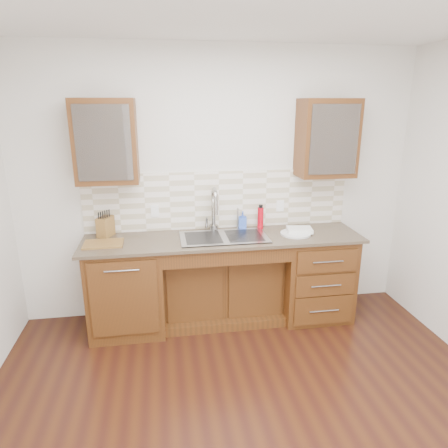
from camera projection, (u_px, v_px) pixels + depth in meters
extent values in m
cube|color=#37190B|center=(255.00, 431.00, 2.81)|extent=(4.00, 3.50, 0.10)
cube|color=silver|center=(218.00, 185.00, 4.10)|extent=(4.00, 0.10, 2.70)
cube|color=#593014|center=(127.00, 287.00, 3.88)|extent=(0.70, 0.62, 0.88)
cube|color=#593014|center=(222.00, 285.00, 4.13)|extent=(1.20, 0.44, 0.70)
cube|color=#593014|center=(313.00, 274.00, 4.17)|extent=(0.70, 0.62, 0.88)
cube|color=#84705B|center=(224.00, 238.00, 3.88)|extent=(2.70, 0.65, 0.03)
cube|color=beige|center=(219.00, 200.00, 4.08)|extent=(2.70, 0.02, 0.59)
cube|color=#9E9EA5|center=(224.00, 246.00, 3.88)|extent=(0.84, 0.46, 0.19)
cylinder|color=#999993|center=(213.00, 212.00, 4.01)|extent=(0.04, 0.04, 0.40)
cylinder|color=#999993|center=(238.00, 218.00, 4.08)|extent=(0.02, 0.02, 0.24)
cube|color=#593014|center=(106.00, 141.00, 3.59)|extent=(0.55, 0.34, 0.75)
cube|color=#593014|center=(327.00, 138.00, 3.91)|extent=(0.55, 0.34, 0.75)
cube|color=white|center=(155.00, 211.00, 4.00)|extent=(0.08, 0.01, 0.12)
cube|color=white|center=(280.00, 206.00, 4.19)|extent=(0.08, 0.01, 0.12)
imported|color=blue|center=(243.00, 220.00, 4.12)|extent=(0.09, 0.09, 0.18)
cylinder|color=#BB0413|center=(260.00, 218.00, 4.10)|extent=(0.07, 0.07, 0.22)
cylinder|color=silver|center=(296.00, 234.00, 3.95)|extent=(0.40, 0.40, 0.02)
cube|color=silver|center=(299.00, 230.00, 3.98)|extent=(0.27, 0.21, 0.04)
cube|color=#944F21|center=(106.00, 227.00, 3.87)|extent=(0.17, 0.20, 0.19)
cube|color=olive|center=(103.00, 244.00, 3.67)|extent=(0.36, 0.25, 0.02)
imported|color=silver|center=(93.00, 148.00, 3.59)|extent=(0.14, 0.14, 0.10)
imported|color=white|center=(118.00, 147.00, 3.62)|extent=(0.14, 0.14, 0.10)
imported|color=white|center=(312.00, 144.00, 3.90)|extent=(0.12, 0.12, 0.09)
imported|color=white|center=(341.00, 143.00, 3.95)|extent=(0.11, 0.11, 0.10)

